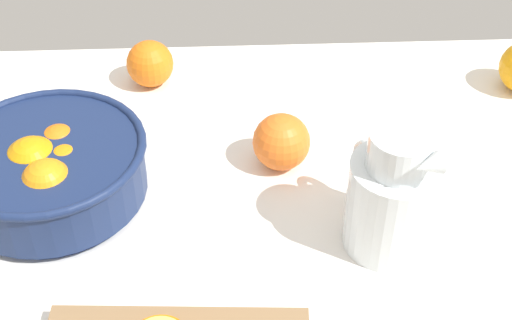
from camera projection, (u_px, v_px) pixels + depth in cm
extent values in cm
cube|color=white|center=(275.00, 209.00, 102.53)|extent=(133.82, 82.26, 3.00)
cylinder|color=navy|center=(55.00, 193.00, 101.85)|extent=(23.74, 23.74, 1.20)
cylinder|color=navy|center=(50.00, 170.00, 99.08)|extent=(25.81, 25.81, 7.37)
torus|color=navy|center=(44.00, 149.00, 96.70)|extent=(27.01, 27.01, 1.20)
sphere|color=orange|center=(68.00, 170.00, 98.83)|extent=(7.58, 7.58, 7.58)
sphere|color=orange|center=(60.00, 147.00, 101.33)|extent=(6.45, 6.45, 6.45)
sphere|color=orange|center=(34.00, 165.00, 98.35)|extent=(8.07, 8.07, 8.07)
sphere|color=orange|center=(48.00, 185.00, 94.17)|extent=(7.00, 7.00, 7.00)
cylinder|color=white|center=(393.00, 205.00, 91.74)|extent=(11.89, 11.89, 12.78)
cylinder|color=white|center=(402.00, 151.00, 86.03)|extent=(8.27, 8.27, 4.87)
cone|color=white|center=(428.00, 166.00, 81.31)|extent=(3.77, 3.66, 2.80)
torus|color=white|center=(367.00, 165.00, 95.66)|extent=(3.45, 6.82, 6.82)
cylinder|color=yellow|center=(390.00, 224.00, 93.95)|extent=(10.94, 10.94, 5.92)
sphere|color=orange|center=(150.00, 64.00, 121.07)|extent=(7.79, 7.79, 7.79)
sphere|color=orange|center=(281.00, 142.00, 104.89)|extent=(8.33, 8.33, 8.33)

